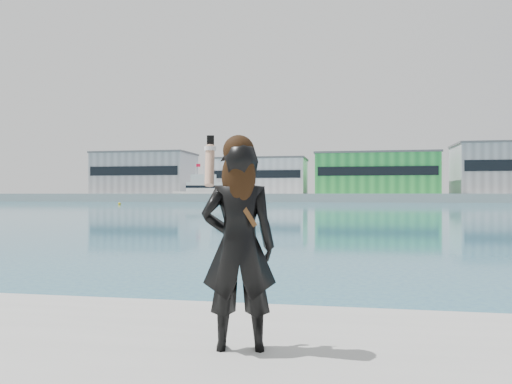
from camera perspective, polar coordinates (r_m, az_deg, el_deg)
far_quay at (r=134.14m, az=10.00°, el=-0.61°), size 320.00×40.00×2.00m
warehouse_grey_left at (r=143.66m, az=-12.53°, el=2.11°), size 26.52×16.36×11.50m
warehouse_white at (r=134.21m, az=0.55°, el=1.84°), size 24.48×15.35×9.50m
warehouse_green at (r=132.39m, az=13.46°, el=2.09°), size 30.60×16.36×10.50m
warehouse_grey_right at (r=137.85m, az=26.88°, el=2.44°), size 25.50×15.35×12.50m
flagpole_left at (r=131.16m, az=-6.84°, el=1.80°), size 1.28×0.16×8.00m
flagpole_right at (r=126.95m, az=19.99°, el=1.87°), size 1.28×0.16×8.00m
motor_yacht at (r=125.75m, az=-5.31°, el=0.04°), size 19.77×10.41×8.89m
buoy_far at (r=93.46m, az=-15.35°, el=-1.40°), size 0.50×0.50×0.50m
woman at (r=3.68m, az=-2.01°, el=-5.49°), size 0.61×0.47×1.60m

